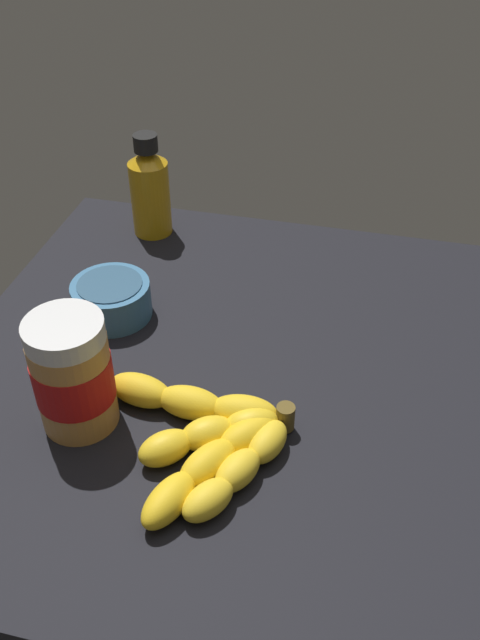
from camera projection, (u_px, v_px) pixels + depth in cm
name	position (u px, v px, depth cm)	size (l,w,h in cm)	color
ground_plane	(269.00, 390.00, 80.39)	(76.45, 69.59, 4.66)	black
banana_bunch	(210.00, 438.00, 69.30)	(21.41, 19.24, 3.64)	yellow
peanut_butter_jar	(73.00, 375.00, 69.67)	(8.30, 8.30, 13.34)	#BF8442
honey_bottle	(150.00, 190.00, 99.66)	(5.82, 5.82, 15.52)	#CC9314
small_bowl	(112.00, 299.00, 86.45)	(10.02, 10.02, 4.87)	teal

